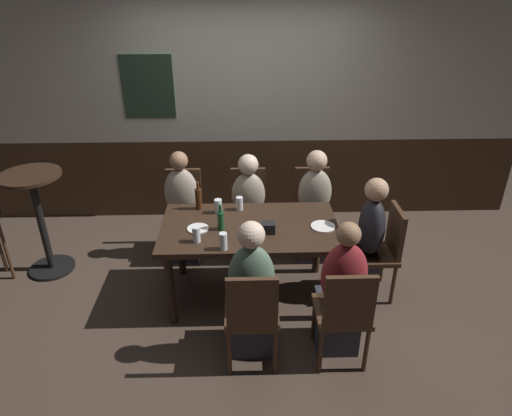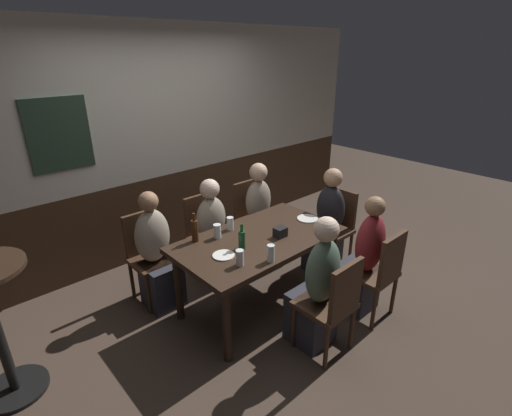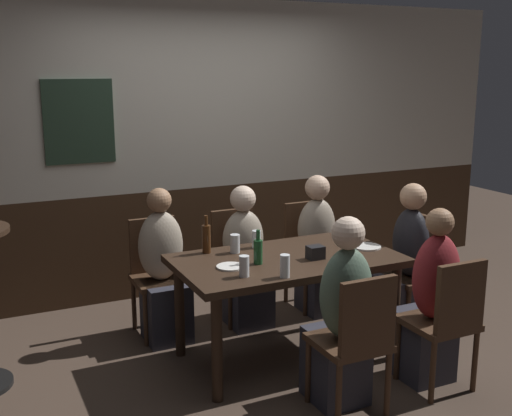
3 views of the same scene
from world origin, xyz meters
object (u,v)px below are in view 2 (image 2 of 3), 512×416
object	(u,v)px
tumbler_short	(271,254)
beer_glass_tall	(230,224)
beer_bottle_green	(242,239)
plate_white_large	(308,219)
chair_mid_far	(206,231)
chair_head_east	(335,224)
condiment_caddy	(280,232)
person_mid_near	(317,293)
chair_right_far	(252,214)
person_head_east	(326,228)
person_left_far	(157,259)
plate_white_small	(224,255)
person_right_near	(363,264)
person_mid_far	(215,238)
dining_table	(259,246)
person_right_far	(261,219)
chair_right_near	(379,270)
chair_mid_near	(333,302)
pint_glass_pale	(217,232)
tumbler_water	(240,259)
beer_bottle_brown	(195,230)
chair_left_far	(149,252)

from	to	relation	value
tumbler_short	beer_glass_tall	bearing A→B (deg)	79.41
beer_bottle_green	plate_white_large	distance (m)	0.88
chair_mid_far	chair_head_east	world-z (taller)	same
beer_glass_tall	condiment_caddy	xyz separation A→B (m)	(0.24, -0.42, -0.01)
person_mid_near	condiment_caddy	size ratio (longest dim) A/B	10.77
plate_white_large	condiment_caddy	xyz separation A→B (m)	(-0.47, -0.08, 0.04)
chair_right_far	person_head_east	bearing A→B (deg)	-67.77
person_left_far	plate_white_small	world-z (taller)	person_left_far
person_left_far	chair_head_east	bearing A→B (deg)	-20.25
plate_white_small	person_right_near	bearing A→B (deg)	-29.85
chair_right_far	beer_bottle_green	bearing A→B (deg)	-135.66
person_mid_far	person_right_near	xyz separation A→B (m)	(0.67, -1.37, 0.02)
person_head_east	plate_white_large	distance (m)	0.47
dining_table	beer_bottle_green	world-z (taller)	beer_bottle_green
person_right_far	beer_glass_tall	world-z (taller)	person_right_far
chair_right_near	plate_white_small	distance (m)	1.40
person_head_east	tumbler_short	world-z (taller)	person_head_east
chair_mid_near	pint_glass_pale	size ratio (longest dim) A/B	6.70
dining_table	beer_bottle_green	xyz separation A→B (m)	(-0.24, -0.05, 0.18)
person_right_near	person_mid_far	bearing A→B (deg)	116.21
person_mid_far	person_right_far	size ratio (longest dim) A/B	0.97
chair_head_east	beer_bottle_green	world-z (taller)	beer_bottle_green
beer_bottle_green	plate_white_large	bearing A→B (deg)	0.58
chair_mid_far	tumbler_water	xyz separation A→B (m)	(-0.43, -1.09, 0.30)
chair_head_east	plate_white_large	size ratio (longest dim) A/B	4.20
chair_mid_near	tumbler_short	xyz separation A→B (m)	(-0.21, 0.48, 0.31)
chair_mid_far	pint_glass_pale	xyz separation A→B (m)	(-0.28, -0.60, 0.30)
person_head_east	person_left_far	bearing A→B (deg)	157.99
beer_bottle_brown	person_right_far	bearing A→B (deg)	17.22
chair_mid_near	person_head_east	bearing A→B (deg)	39.70
person_head_east	beer_bottle_green	distance (m)	1.31
person_right_far	person_head_east	distance (m)	0.77
chair_right_near	person_mid_near	world-z (taller)	person_mid_near
person_mid_near	beer_glass_tall	world-z (taller)	person_mid_near
chair_right_far	beer_bottle_brown	bearing A→B (deg)	-155.65
dining_table	person_head_east	xyz separation A→B (m)	(1.02, 0.00, -0.16)
person_mid_near	person_head_east	bearing A→B (deg)	33.92
chair_left_far	chair_right_near	distance (m)	2.17
plate_white_large	condiment_caddy	bearing A→B (deg)	-170.86
chair_mid_near	chair_right_near	distance (m)	0.67
chair_right_near	chair_right_far	bearing A→B (deg)	90.00
pint_glass_pale	chair_right_far	bearing A→B (deg)	32.06
pint_glass_pale	chair_left_far	bearing A→B (deg)	123.45
person_right_near	person_head_east	bearing A→B (deg)	63.19
chair_mid_near	condiment_caddy	world-z (taller)	chair_mid_near
person_mid_near	beer_glass_tall	bearing A→B (deg)	95.03
chair_mid_near	beer_bottle_green	xyz separation A→B (m)	(-0.24, 0.80, 0.33)
chair_right_near	person_mid_near	bearing A→B (deg)	166.57
tumbler_water	plate_white_large	size ratio (longest dim) A/B	0.64
person_left_far	tumbler_short	xyz separation A→B (m)	(0.46, -1.05, 0.32)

